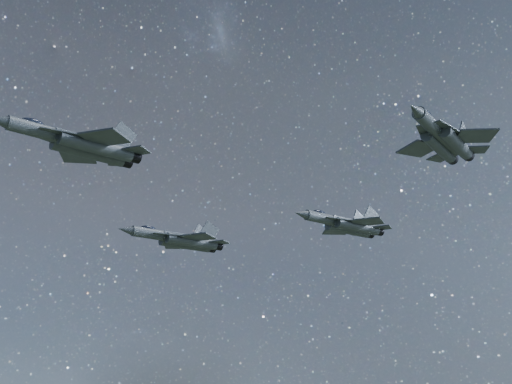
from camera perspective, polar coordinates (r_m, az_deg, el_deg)
jet_lead at (r=66.33m, az=-16.35°, el=4.43°), size 17.17×12.04×4.33m
jet_left at (r=93.84m, az=-7.21°, el=-4.54°), size 17.90×12.73×4.56m
jet_right at (r=64.04m, az=17.40°, el=4.87°), size 15.19×10.09×3.86m
jet_slot at (r=95.59m, az=8.56°, el=-3.10°), size 18.16×12.90×4.62m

